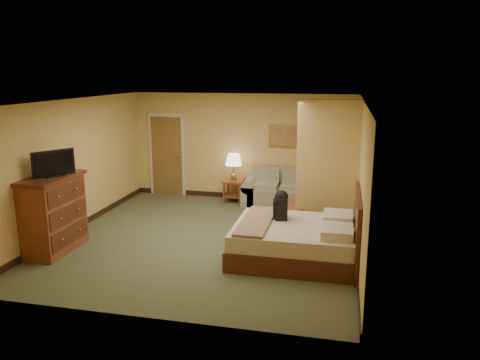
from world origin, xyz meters
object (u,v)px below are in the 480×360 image
(dresser, at_px, (53,214))
(bed, at_px, (301,240))
(coffee_table, at_px, (287,212))
(loveseat, at_px, (280,193))

(dresser, xyz_separation_m, bed, (4.29, 0.58, -0.36))
(coffee_table, xyz_separation_m, dresser, (-3.86, -2.18, 0.36))
(coffee_table, distance_m, dresser, 4.45)
(dresser, height_order, bed, dresser)
(loveseat, relative_size, dresser, 1.28)
(loveseat, bearing_deg, bed, -75.89)
(dresser, bearing_deg, coffee_table, 29.49)
(coffee_table, bearing_deg, dresser, -150.51)
(loveseat, xyz_separation_m, coffee_table, (0.37, -1.56, 0.04))
(dresser, bearing_deg, bed, 7.76)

